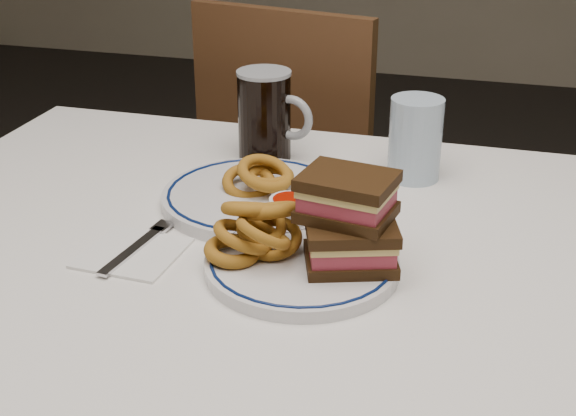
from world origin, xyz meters
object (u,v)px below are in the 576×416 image
(main_plate, at_px, (302,264))
(reuben_sandwich, at_px, (349,220))
(chair_far, at_px, (304,176))
(far_plate, at_px, (256,197))
(beer_mug, at_px, (266,114))

(main_plate, xyz_separation_m, reuben_sandwich, (0.06, 0.01, 0.06))
(chair_far, xyz_separation_m, reuben_sandwich, (0.28, -0.86, 0.33))
(chair_far, xyz_separation_m, far_plate, (0.11, -0.70, 0.26))
(beer_mug, distance_m, far_plate, 0.19)
(reuben_sandwich, xyz_separation_m, far_plate, (-0.17, 0.16, -0.06))
(chair_far, xyz_separation_m, main_plate, (0.22, -0.87, 0.26))
(reuben_sandwich, distance_m, beer_mug, 0.40)
(chair_far, distance_m, reuben_sandwich, 0.96)
(chair_far, bearing_deg, far_plate, -81.23)
(chair_far, height_order, main_plate, chair_far)
(main_plate, relative_size, reuben_sandwich, 1.79)
(far_plate, bearing_deg, main_plate, -56.21)
(reuben_sandwich, bearing_deg, beer_mug, 121.54)
(far_plate, bearing_deg, reuben_sandwich, -43.52)
(main_plate, bearing_deg, far_plate, 123.79)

